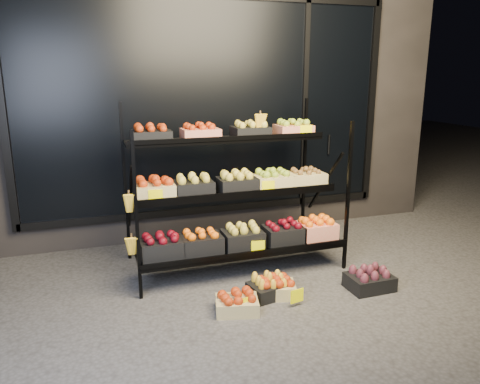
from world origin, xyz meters
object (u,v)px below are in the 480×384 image
object	(u,v)px
floor_crate_midright	(275,287)
display_rack	(235,192)
floor_crate_midleft	(270,287)
floor_crate_left	(237,302)

from	to	relation	value
floor_crate_midright	display_rack	bearing A→B (deg)	115.47
floor_crate_midright	floor_crate_midleft	bearing A→B (deg)	178.21
floor_crate_left	floor_crate_midleft	distance (m)	0.41
floor_crate_midleft	display_rack	bearing A→B (deg)	85.72
floor_crate_left	floor_crate_midleft	world-z (taller)	floor_crate_midleft
display_rack	floor_crate_midleft	distance (m)	1.02
floor_crate_midleft	floor_crate_midright	size ratio (longest dim) A/B	1.00
display_rack	floor_crate_midright	xyz separation A→B (m)	(0.13, -0.76, -0.70)
display_rack	floor_crate_midleft	xyz separation A→B (m)	(0.09, -0.74, -0.70)
floor_crate_left	display_rack	bearing A→B (deg)	86.78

